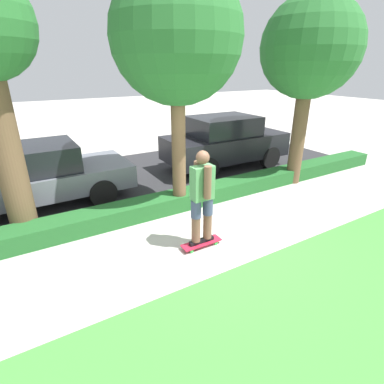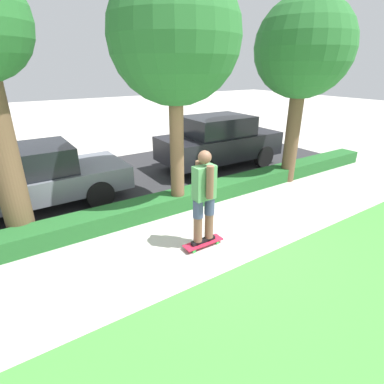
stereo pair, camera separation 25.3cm
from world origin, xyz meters
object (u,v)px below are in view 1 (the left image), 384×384
object	(u,v)px
skateboard	(201,243)
parked_car_front	(30,176)
skater_person	(202,196)
tree_mid	(177,39)
tree_far	(310,50)
parked_car_middle	(225,142)

from	to	relation	value
skateboard	parked_car_front	world-z (taller)	parked_car_front
skateboard	skater_person	world-z (taller)	skater_person
skateboard	tree_mid	distance (m)	3.99
skater_person	tree_far	size ratio (longest dim) A/B	0.37
parked_car_middle	parked_car_front	bearing A→B (deg)	-178.47
tree_mid	parked_car_middle	size ratio (longest dim) A/B	1.23
tree_far	tree_mid	bearing A→B (deg)	179.02
tree_mid	tree_far	distance (m)	3.79
tree_far	parked_car_front	size ratio (longest dim) A/B	1.06
skateboard	tree_far	bearing A→B (deg)	20.58
parked_car_front	parked_car_middle	xyz separation A→B (m)	(5.83, 0.12, 0.10)
skater_person	parked_car_front	xyz separation A→B (m)	(-2.56, 3.63, -0.27)
skateboard	parked_car_front	bearing A→B (deg)	125.17
tree_far	parked_car_front	world-z (taller)	tree_far
parked_car_middle	tree_mid	bearing A→B (deg)	-143.18
parked_car_front	tree_mid	bearing A→B (deg)	-34.63
skateboard	tree_mid	xyz separation A→B (m)	(0.42, 1.64, 3.61)
skateboard	tree_far	distance (m)	5.69
skateboard	parked_car_middle	world-z (taller)	parked_car_middle
skateboard	skater_person	distance (m)	0.98
tree_far	parked_car_middle	xyz separation A→B (m)	(-0.94, 2.17, -2.68)
tree_mid	parked_car_front	distance (m)	4.61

